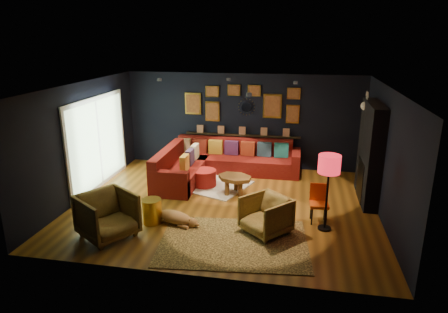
% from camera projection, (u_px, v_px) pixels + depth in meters
% --- Properties ---
extents(floor, '(6.50, 6.50, 0.00)m').
position_uv_depth(floor, '(224.00, 204.00, 8.81)').
color(floor, brown).
rests_on(floor, ground).
extents(room_walls, '(6.50, 6.50, 6.50)m').
position_uv_depth(room_walls, '(225.00, 134.00, 8.34)').
color(room_walls, black).
rests_on(room_walls, ground).
extents(sectional, '(3.41, 2.69, 0.86)m').
position_uv_depth(sectional, '(214.00, 164.00, 10.53)').
color(sectional, maroon).
rests_on(sectional, ground).
extents(ledge, '(3.20, 0.12, 0.04)m').
position_uv_depth(ledge, '(242.00, 135.00, 11.06)').
color(ledge, black).
rests_on(ledge, room_walls).
extents(gallery_wall, '(3.15, 0.04, 1.02)m').
position_uv_depth(gallery_wall, '(242.00, 103.00, 10.83)').
color(gallery_wall, gold).
rests_on(gallery_wall, room_walls).
extents(sunburst_mirror, '(0.47, 0.16, 0.47)m').
position_uv_depth(sunburst_mirror, '(246.00, 107.00, 10.85)').
color(sunburst_mirror, silver).
rests_on(sunburst_mirror, room_walls).
extents(fireplace, '(0.31, 1.60, 2.20)m').
position_uv_depth(fireplace, '(369.00, 156.00, 8.81)').
color(fireplace, black).
rests_on(fireplace, ground).
extents(deer_head, '(0.50, 0.28, 0.45)m').
position_uv_depth(deer_head, '(373.00, 106.00, 8.97)').
color(deer_head, white).
rests_on(deer_head, fireplace).
extents(sliding_door, '(0.06, 2.80, 2.20)m').
position_uv_depth(sliding_door, '(98.00, 142.00, 9.62)').
color(sliding_door, white).
rests_on(sliding_door, ground).
extents(ceiling_spots, '(3.30, 2.50, 0.06)m').
position_uv_depth(ceiling_spots, '(231.00, 83.00, 8.81)').
color(ceiling_spots, black).
rests_on(ceiling_spots, room_walls).
extents(shag_rug, '(2.36, 2.04, 0.03)m').
position_uv_depth(shag_rug, '(207.00, 183.00, 10.01)').
color(shag_rug, silver).
rests_on(shag_rug, ground).
extents(leopard_rug, '(2.82, 2.15, 0.02)m').
position_uv_depth(leopard_rug, '(234.00, 242.00, 7.20)').
color(leopard_rug, tan).
rests_on(leopard_rug, ground).
extents(coffee_table, '(1.00, 0.88, 0.42)m').
position_uv_depth(coffee_table, '(235.00, 180.00, 9.28)').
color(coffee_table, brown).
rests_on(coffee_table, shag_rug).
extents(pouf, '(0.60, 0.60, 0.39)m').
position_uv_depth(pouf, '(204.00, 178.00, 9.81)').
color(pouf, '#A71E1B').
rests_on(pouf, shag_rug).
extents(armchair_left, '(1.20, 1.22, 0.93)m').
position_uv_depth(armchair_left, '(107.00, 214.00, 7.29)').
color(armchair_left, gold).
rests_on(armchair_left, ground).
extents(armchair_right, '(1.05, 1.04, 0.79)m').
position_uv_depth(armchair_right, '(266.00, 214.00, 7.45)').
color(armchair_right, gold).
rests_on(armchair_right, ground).
extents(gold_stool, '(0.39, 0.39, 0.49)m').
position_uv_depth(gold_stool, '(152.00, 211.00, 7.91)').
color(gold_stool, gold).
rests_on(gold_stool, ground).
extents(orange_chair, '(0.38, 0.38, 0.77)m').
position_uv_depth(orange_chair, '(319.00, 200.00, 7.92)').
color(orange_chair, black).
rests_on(orange_chair, ground).
extents(floor_lamp, '(0.41, 0.41, 1.50)m').
position_uv_depth(floor_lamp, '(329.00, 168.00, 7.33)').
color(floor_lamp, black).
rests_on(floor_lamp, ground).
extents(dog, '(1.16, 0.84, 0.33)m').
position_uv_depth(dog, '(175.00, 215.00, 7.88)').
color(dog, '#AF754C').
rests_on(dog, leopard_rug).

